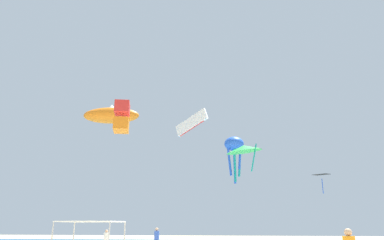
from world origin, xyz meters
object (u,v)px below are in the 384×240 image
(kite_octopus_blue, at_px, (234,146))
(kite_inflatable_orange, at_px, (111,115))
(kite_box_red, at_px, (122,117))
(kite_parafoil_white, at_px, (191,123))
(canopy_tent, at_px, (91,223))
(person_leftmost, at_px, (157,237))
(kite_delta_green, at_px, (244,149))
(kite_diamond_black, at_px, (321,176))
(person_near_tent, at_px, (106,238))

(kite_octopus_blue, relative_size, kite_inflatable_orange, 0.71)
(kite_box_red, height_order, kite_parafoil_white, kite_parafoil_white)
(canopy_tent, distance_m, kite_box_red, 16.05)
(person_leftmost, distance_m, kite_inflatable_orange, 18.22)
(kite_delta_green, relative_size, kite_parafoil_white, 1.07)
(kite_box_red, bearing_deg, kite_parafoil_white, 32.42)
(kite_octopus_blue, xyz_separation_m, kite_diamond_black, (9.93, 5.30, -2.64))
(person_leftmost, relative_size, kite_parafoil_white, 0.42)
(kite_parafoil_white, bearing_deg, person_leftmost, 108.50)
(person_leftmost, relative_size, kite_diamond_black, 0.78)
(kite_octopus_blue, height_order, kite_diamond_black, kite_octopus_blue)
(kite_delta_green, height_order, kite_inflatable_orange, kite_inflatable_orange)
(canopy_tent, height_order, kite_parafoil_white, kite_parafoil_white)
(kite_box_red, relative_size, kite_parafoil_white, 0.78)
(person_leftmost, distance_m, kite_delta_green, 10.59)
(kite_octopus_blue, relative_size, kite_parafoil_white, 1.19)
(canopy_tent, distance_m, person_leftmost, 9.83)
(kite_diamond_black, bearing_deg, kite_delta_green, -91.54)
(kite_diamond_black, bearing_deg, kite_box_red, -118.32)
(kite_inflatable_orange, bearing_deg, kite_octopus_blue, 167.36)
(kite_octopus_blue, distance_m, kite_inflatable_orange, 15.48)
(person_near_tent, xyz_separation_m, person_leftmost, (3.94, 1.16, 0.09))
(kite_inflatable_orange, bearing_deg, kite_delta_green, 145.67)
(person_near_tent, height_order, kite_box_red, kite_box_red)
(kite_box_red, xyz_separation_m, kite_delta_green, (12.01, -1.57, -3.95))
(person_leftmost, height_order, kite_inflatable_orange, kite_inflatable_orange)
(kite_box_red, bearing_deg, person_leftmost, -40.76)
(kite_box_red, bearing_deg, kite_octopus_blue, 11.03)
(person_near_tent, bearing_deg, kite_octopus_blue, -33.73)
(person_leftmost, xyz_separation_m, kite_inflatable_orange, (-8.17, 8.77, 13.72))
(kite_octopus_blue, xyz_separation_m, kite_parafoil_white, (-4.86, 1.35, 3.22))
(person_leftmost, relative_size, kite_box_red, 0.55)
(person_leftmost, bearing_deg, kite_diamond_black, -82.94)
(person_near_tent, relative_size, kite_inflatable_orange, 0.23)
(kite_parafoil_white, xyz_separation_m, kite_inflatable_orange, (-9.86, 0.04, 1.37))
(kite_delta_green, bearing_deg, person_near_tent, 63.25)
(canopy_tent, height_order, person_leftmost, canopy_tent)
(kite_octopus_blue, xyz_separation_m, kite_delta_green, (0.96, -6.63, -1.70))
(kite_delta_green, distance_m, kite_parafoil_white, 11.03)
(canopy_tent, height_order, kite_inflatable_orange, kite_inflatable_orange)
(kite_octopus_blue, bearing_deg, kite_parafoil_white, -168.19)
(kite_box_red, xyz_separation_m, kite_inflatable_orange, (-3.67, 6.45, 2.34))
(canopy_tent, bearing_deg, kite_diamond_black, 50.89)
(person_leftmost, bearing_deg, kite_box_red, 32.31)
(kite_delta_green, height_order, kite_diamond_black, kite_delta_green)
(person_near_tent, height_order, kite_diamond_black, kite_diamond_black)
(kite_delta_green, relative_size, kite_diamond_black, 1.98)
(kite_octopus_blue, relative_size, kite_diamond_black, 2.19)
(person_leftmost, distance_m, kite_parafoil_white, 15.22)
(kite_delta_green, xyz_separation_m, kite_inflatable_orange, (-15.68, 8.02, 6.29))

